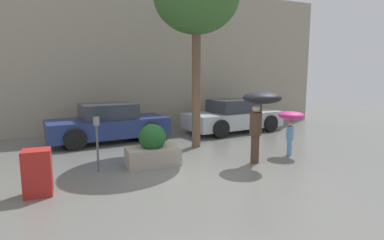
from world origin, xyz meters
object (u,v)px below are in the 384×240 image
(person_adult, at_px, (260,106))
(parked_car_far, at_px, (233,117))
(parked_car_near, at_px, (109,124))
(planter_box, at_px, (152,148))
(person_child, at_px, (291,119))
(newspaper_box, at_px, (37,173))
(parking_meter, at_px, (97,133))

(person_adult, distance_m, parked_car_far, 4.78)
(parked_car_near, bearing_deg, planter_box, -176.18)
(person_adult, height_order, person_child, person_adult)
(parked_car_far, relative_size, newspaper_box, 4.79)
(parked_car_far, distance_m, parking_meter, 6.74)
(person_adult, distance_m, newspaper_box, 5.31)
(parked_car_near, xyz_separation_m, parking_meter, (-0.66, -3.53, 0.33))
(person_adult, relative_size, parking_meter, 1.42)
(person_child, bearing_deg, newspaper_box, 144.91)
(person_adult, bearing_deg, parking_meter, -152.82)
(person_adult, distance_m, person_child, 1.48)
(parking_meter, distance_m, newspaper_box, 1.68)
(parked_car_near, bearing_deg, parked_car_far, -97.22)
(person_adult, bearing_deg, newspaper_box, -138.43)
(parking_meter, bearing_deg, person_adult, -11.58)
(person_child, xyz_separation_m, parked_car_near, (-4.70, 3.95, -0.43))
(planter_box, xyz_separation_m, parked_car_near, (-0.70, 3.46, 0.18))
(person_child, xyz_separation_m, parked_car_far, (0.36, 3.98, -0.43))
(parking_meter, bearing_deg, person_child, -4.50)
(person_child, height_order, newspaper_box, person_child)
(person_adult, xyz_separation_m, parked_car_near, (-3.35, 4.35, -0.89))
(person_adult, bearing_deg, parked_car_far, 107.40)
(planter_box, distance_m, parking_meter, 1.45)
(person_adult, xyz_separation_m, newspaper_box, (-5.20, -0.25, -1.06))
(person_adult, relative_size, person_child, 1.48)
(parked_car_near, distance_m, parking_meter, 3.60)
(person_adult, height_order, parked_car_near, person_adult)
(planter_box, height_order, person_child, person_child)
(person_child, bearing_deg, person_adult, 155.71)
(person_adult, bearing_deg, person_child, 55.26)
(person_adult, xyz_separation_m, person_child, (1.35, 0.40, -0.46))
(person_adult, bearing_deg, planter_box, -159.71)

